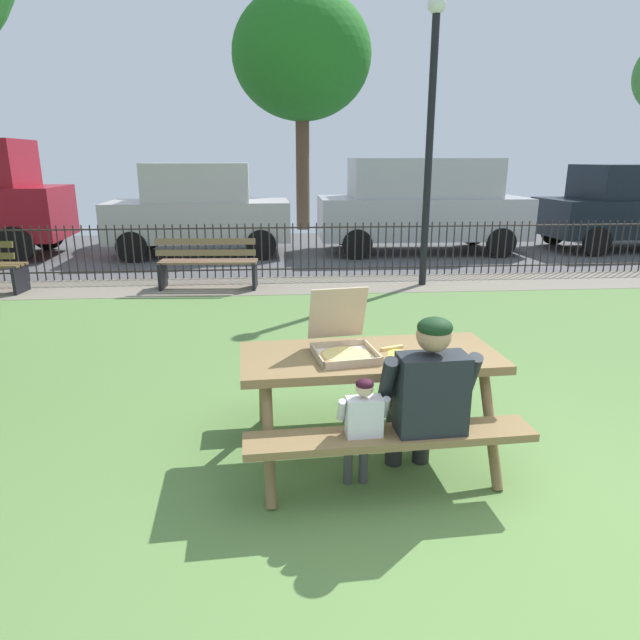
{
  "coord_description": "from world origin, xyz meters",
  "views": [
    {
      "loc": [
        -1.3,
        -2.72,
        2.08
      ],
      "look_at": [
        -0.93,
        1.83,
        0.75
      ],
      "focal_mm": 31.21,
      "sensor_mm": 36.0,
      "label": 1
    }
  ],
  "objects": [
    {
      "name": "ground",
      "position": [
        0.0,
        1.62,
        -0.01
      ],
      "size": [
        28.0,
        11.24,
        0.02
      ],
      "primitive_type": "cube",
      "color": "#5F8644"
    },
    {
      "name": "cobblestone_walkway",
      "position": [
        0.0,
        6.54,
        -0.0
      ],
      "size": [
        28.0,
        1.4,
        0.01
      ],
      "primitive_type": "cube",
      "color": "gray"
    },
    {
      "name": "street_asphalt",
      "position": [
        0.0,
        10.27,
        -0.01
      ],
      "size": [
        28.0,
        6.05,
        0.01
      ],
      "primitive_type": "cube",
      "color": "#515154"
    },
    {
      "name": "picnic_table_foreground",
      "position": [
        -0.66,
        0.91,
        0.6
      ],
      "size": [
        1.88,
        1.58,
        0.79
      ],
      "color": "olive",
      "rests_on": "ground"
    },
    {
      "name": "pizza_box_open",
      "position": [
        -0.85,
        0.9,
        0.86
      ],
      "size": [
        0.48,
        0.54,
        0.45
      ],
      "color": "tan",
      "rests_on": "picnic_table_foreground"
    },
    {
      "name": "pizza_slice_on_table",
      "position": [
        -0.45,
        0.89,
        0.78
      ],
      "size": [
        0.25,
        0.31,
        0.02
      ],
      "color": "#E6C348",
      "rests_on": "picnic_table_foreground"
    },
    {
      "name": "adult_at_table",
      "position": [
        -0.38,
        0.42,
        0.66
      ],
      "size": [
        0.62,
        0.61,
        1.19
      ],
      "color": "black",
      "rests_on": "ground"
    },
    {
      "name": "child_at_table",
      "position": [
        -0.8,
        0.37,
        0.5
      ],
      "size": [
        0.32,
        0.31,
        0.83
      ],
      "color": "#444444",
      "rests_on": "ground"
    },
    {
      "name": "iron_fence_streetside",
      "position": [
        0.0,
        7.24,
        0.49
      ],
      "size": [
        18.43,
        0.03,
        0.97
      ],
      "color": "#2D2823",
      "rests_on": "ground"
    },
    {
      "name": "park_bench_center",
      "position": [
        -2.41,
        6.4,
        0.42
      ],
      "size": [
        1.62,
        0.55,
        0.85
      ],
      "color": "brown",
      "rests_on": "ground"
    },
    {
      "name": "lamp_post_walkway",
      "position": [
        1.19,
        6.41,
        2.68
      ],
      "size": [
        0.28,
        0.28,
        4.43
      ],
      "color": "black",
      "rests_on": "ground"
    },
    {
      "name": "parked_car_center",
      "position": [
        -2.95,
        9.83,
        1.01
      ],
      "size": [
        3.95,
        1.93,
        1.98
      ],
      "color": "beige",
      "rests_on": "ground"
    },
    {
      "name": "parked_car_right",
      "position": [
        2.01,
        9.83,
        1.1
      ],
      "size": [
        4.62,
        1.99,
        2.08
      ],
      "color": "#B3B1B6",
      "rests_on": "ground"
    },
    {
      "name": "parked_car_far_right",
      "position": [
        7.14,
        9.83,
        1.01
      ],
      "size": [
        4.47,
        2.07,
        1.94
      ],
      "color": "black",
      "rests_on": "ground"
    },
    {
      "name": "far_tree_midleft",
      "position": [
        -0.44,
        14.31,
        4.82
      ],
      "size": [
        3.91,
        3.91,
        6.61
      ],
      "color": "brown",
      "rests_on": "ground"
    }
  ]
}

